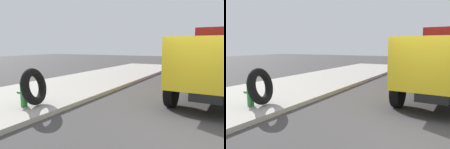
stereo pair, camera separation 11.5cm
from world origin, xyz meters
TOP-DOWN VIEW (x-y plane):
  - ground_plane at (0.00, 0.00)m, footprint 80.00×80.00m
  - sidewalk_curb at (0.00, 6.50)m, footprint 36.00×5.00m
  - fire_hydrant at (-0.32, 5.18)m, footprint 0.24×0.54m
  - loose_tire at (-0.06, 4.98)m, footprint 1.33×0.81m
  - dump_truck_yellow at (4.87, -0.35)m, footprint 7.11×3.07m

SIDE VIEW (x-z plane):
  - ground_plane at x=0.00m, z-range 0.00..0.00m
  - sidewalk_curb at x=0.00m, z-range 0.00..0.15m
  - fire_hydrant at x=-0.32m, z-range 0.18..1.07m
  - loose_tire at x=-0.06m, z-range 0.15..1.42m
  - dump_truck_yellow at x=4.87m, z-range 0.11..3.11m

